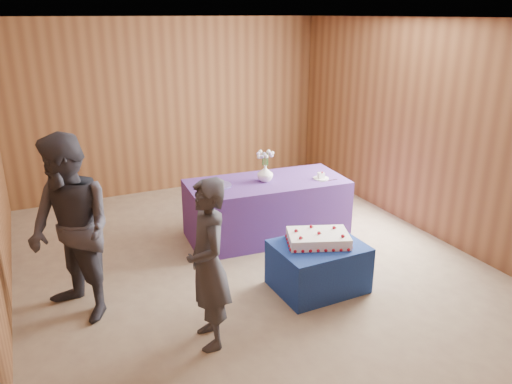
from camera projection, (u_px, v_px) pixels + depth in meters
ground at (250, 265)px, 5.76m from camera, size 6.00×6.00×0.00m
room_shell at (249, 110)px, 5.15m from camera, size 5.04×6.04×2.72m
cake_table at (318, 266)px, 5.21m from camera, size 0.92×0.72×0.50m
serving_table at (267, 209)px, 6.40m from camera, size 2.06×1.05×0.75m
sheet_cake at (318, 238)px, 5.14m from camera, size 0.75×0.64×0.15m
vase at (265, 173)px, 6.23m from camera, size 0.21×0.21×0.21m
flower_spray at (265, 154)px, 6.15m from camera, size 0.22×0.21×0.17m
platter at (218, 185)px, 6.08m from camera, size 0.42×0.42×0.02m
plate at (321, 178)px, 6.36m from camera, size 0.20×0.20×0.01m
cake_slice at (321, 175)px, 6.34m from camera, size 0.09×0.08×0.09m
knife at (328, 181)px, 6.28m from camera, size 0.26×0.02×0.00m
guest_left at (208, 265)px, 4.18m from camera, size 0.41×0.58×1.51m
guest_right at (71, 230)px, 4.52m from camera, size 0.99×1.07×1.78m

